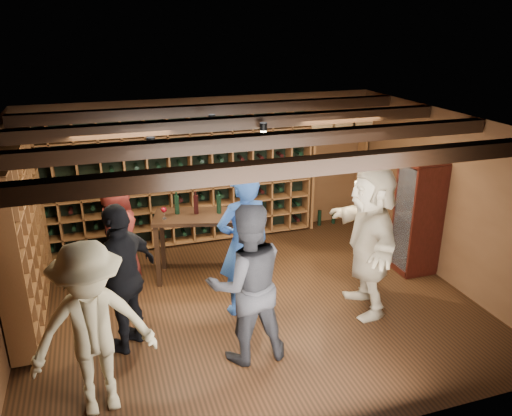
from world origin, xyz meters
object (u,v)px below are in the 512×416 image
object	(u,v)px
guest_khaki	(93,330)
guest_red_floral	(119,232)
display_cabinet	(417,219)
guest_beige	(369,240)
man_grey_suit	(247,284)
man_blue_shirt	(244,245)
guest_woman_black	(124,278)
tasting_table	(200,223)

from	to	relation	value
guest_khaki	guest_red_floral	bearing A→B (deg)	75.77
display_cabinet	guest_beige	world-z (taller)	guest_beige
guest_red_floral	guest_beige	size ratio (longest dim) A/B	0.84
man_grey_suit	guest_beige	size ratio (longest dim) A/B	0.94
man_blue_shirt	guest_khaki	world-z (taller)	man_blue_shirt
display_cabinet	guest_woman_black	size ratio (longest dim) A/B	0.96
guest_khaki	guest_beige	size ratio (longest dim) A/B	0.91
guest_khaki	display_cabinet	bearing A→B (deg)	13.15
man_grey_suit	guest_woman_black	world-z (taller)	man_grey_suit
display_cabinet	guest_khaki	xyz separation A→B (m)	(-4.74, -1.59, 0.06)
man_blue_shirt	guest_red_floral	size ratio (longest dim) A/B	1.16
guest_beige	tasting_table	xyz separation A→B (m)	(-1.92, 1.56, -0.13)
guest_khaki	guest_beige	distance (m)	3.58
guest_red_floral	tasting_table	bearing A→B (deg)	-96.07
man_grey_suit	tasting_table	distance (m)	2.07
guest_woman_black	guest_khaki	xyz separation A→B (m)	(-0.36, -0.98, 0.01)
guest_woman_black	tasting_table	distance (m)	1.87
man_blue_shirt	tasting_table	bearing A→B (deg)	-80.37
guest_woman_black	guest_khaki	size ratio (longest dim) A/B	0.99
man_grey_suit	man_blue_shirt	bearing A→B (deg)	-104.08
man_blue_shirt	tasting_table	size ratio (longest dim) A/B	1.33
man_grey_suit	guest_beige	bearing A→B (deg)	-164.08
guest_red_floral	guest_khaki	bearing A→B (deg)	171.04
guest_red_floral	tasting_table	xyz separation A→B (m)	(1.16, -0.12, 0.03)
guest_woman_black	guest_beige	size ratio (longest dim) A/B	0.90
man_grey_suit	guest_beige	xyz separation A→B (m)	(1.82, 0.50, 0.06)
display_cabinet	tasting_table	distance (m)	3.29
man_grey_suit	guest_khaki	bearing A→B (deg)	12.52
guest_woman_black	tasting_table	xyz separation A→B (m)	(1.20, 1.43, -0.03)
display_cabinet	guest_red_floral	world-z (taller)	display_cabinet
tasting_table	man_blue_shirt	bearing A→B (deg)	-58.16
man_grey_suit	guest_woman_black	size ratio (longest dim) A/B	1.04
guest_red_floral	display_cabinet	bearing A→B (deg)	-102.39
man_blue_shirt	guest_beige	bearing A→B (deg)	157.39
man_grey_suit	display_cabinet	bearing A→B (deg)	-157.62
man_grey_suit	guest_woman_black	distance (m)	1.44
guest_woman_black	guest_beige	xyz separation A→B (m)	(3.12, -0.13, 0.10)
man_grey_suit	tasting_table	xyz separation A→B (m)	(-0.09, 2.06, -0.07)
guest_woman_black	guest_khaki	world-z (taller)	guest_khaki
guest_beige	guest_woman_black	bearing A→B (deg)	-82.34
guest_woman_black	guest_beige	distance (m)	3.12
display_cabinet	man_blue_shirt	bearing A→B (deg)	-174.02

